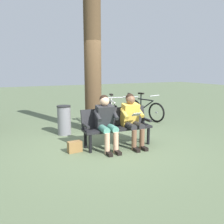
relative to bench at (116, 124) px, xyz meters
The scene contains 11 objects.
ground_plane 0.58m from the bench, 15.26° to the right, with size 40.00×40.00×0.00m, color #566647.
bench is the anchor object (origin of this frame).
person_reading 0.39m from the bench, 150.92° to the left, with size 0.50×0.77×1.20m.
person_companion 0.39m from the bench, 25.26° to the left, with size 0.50×0.77×1.20m.
handbag 1.09m from the bench, ahead, with size 0.30×0.14×0.24m, color olive.
tree_trunk 2.08m from the bench, 89.60° to the right, with size 0.47×0.47×4.05m, color #4C3823.
litter_bin 1.66m from the bench, 58.72° to the right, with size 0.37×0.37×0.79m.
bicycle_orange 2.95m from the bench, 136.29° to the right, with size 0.60×1.63×0.94m.
bicycle_black 2.60m from the bench, 126.54° to the right, with size 0.77×1.55×0.94m.
bicycle_blue 2.34m from the bench, 113.61° to the right, with size 0.57×1.64×0.94m.
bicycle_silver 2.08m from the bench, 97.62° to the right, with size 0.48×1.68×0.94m.
Camera 1 is at (2.11, 4.80, 1.77)m, focal length 37.72 mm.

